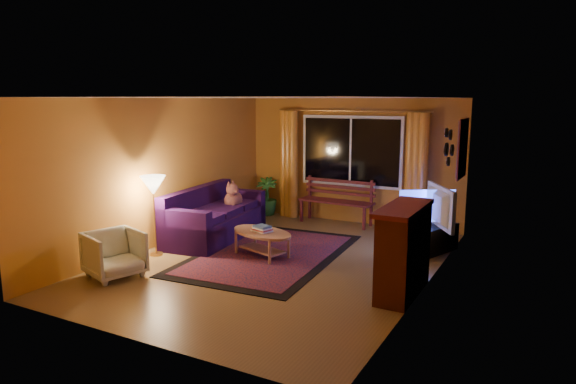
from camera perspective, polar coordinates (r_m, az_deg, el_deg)
The scene contains 22 objects.
floor at distance 8.01m, azimuth -1.02°, elevation -7.82°, with size 4.50×6.00×0.02m, color brown.
ceiling at distance 7.61m, azimuth -1.08°, elevation 10.51°, with size 4.50×6.00×0.02m, color white.
wall_back at distance 10.42m, azimuth 7.07°, elevation 3.43°, with size 4.50×0.02×2.50m, color #B87529.
wall_left at distance 9.02m, azimuth -13.69°, elevation 2.16°, with size 0.02×6.00×2.50m, color #B87529.
wall_right at distance 6.91m, azimuth 15.53°, elevation -0.34°, with size 0.02×6.00×2.50m, color #B87529.
window at distance 10.34m, azimuth 6.96°, elevation 4.49°, with size 2.00×0.02×1.30m, color black.
curtain_rod at distance 10.25m, azimuth 6.97°, elevation 8.93°, with size 0.03×0.03×3.20m, color #BF8C3F.
curtain_left at distance 10.87m, azimuth 0.15°, elevation 3.10°, with size 0.36×0.36×2.24m, color orange.
curtain_right at distance 9.91m, azimuth 14.08°, elevation 2.09°, with size 0.36×0.36×2.24m, color orange.
bench at distance 10.37m, azimuth 5.31°, elevation -2.30°, with size 1.52×0.45×0.46m, color #4C1416.
potted_plant at distance 11.11m, azimuth -2.41°, elevation -0.47°, with size 0.46×0.46×0.82m, color #235B1E.
sofa at distance 9.30m, azimuth -8.07°, elevation -2.40°, with size 0.96×2.24×0.91m, color #230937.
dog at distance 9.63m, azimuth -6.10°, elevation -0.36°, with size 0.35×0.48×0.53m, color #975048, non-canonical shape.
armchair at distance 7.66m, azimuth -18.74°, elevation -6.32°, with size 0.70×0.66×0.72m, color beige.
floor_lamp at distance 8.45m, azimuth -14.62°, elevation -2.67°, with size 0.21×0.21×1.27m, color #BF8C3F.
rug at distance 8.36m, azimuth -2.13°, elevation -6.90°, with size 2.11×3.34×0.02m, color maroon.
coffee_table at distance 8.21m, azimuth -2.91°, elevation -5.79°, with size 1.15×1.15×0.42m, color #B07657.
tv_console at distance 8.72m, azimuth 15.67°, elevation -5.12°, with size 0.35×1.06×0.44m, color black.
television at distance 8.59m, azimuth 15.84°, elevation -1.56°, with size 1.15×0.15×0.66m, color black.
fireplace at distance 6.74m, azimuth 12.73°, elevation -6.60°, with size 0.40×1.20×1.10m, color maroon.
mirror_cluster at distance 8.11m, azimuth 17.42°, elevation 5.01°, with size 0.06×0.60×0.56m, color black, non-canonical shape.
painting at distance 9.25m, azimuth 18.80°, elevation 4.60°, with size 0.04×0.76×0.96m, color #CA5827.
Camera 1 is at (3.72, -6.64, 2.48)m, focal length 32.00 mm.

